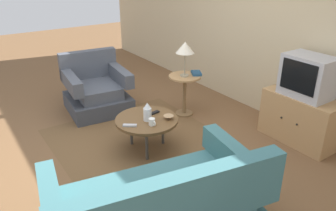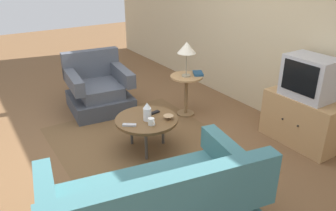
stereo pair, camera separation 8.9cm
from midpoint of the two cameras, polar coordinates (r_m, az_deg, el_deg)
ground_plane at (r=4.06m, az=-6.70°, el=-7.89°), size 16.00×16.00×0.00m
back_wall at (r=4.93m, az=16.53°, el=13.95°), size 9.00×0.12×2.70m
area_rug at (r=4.10m, az=-4.20°, el=-7.43°), size 2.49×1.98×0.00m
armchair at (r=5.14m, az=-12.79°, el=2.45°), size 0.97×0.96×0.85m
couch at (r=2.79m, az=-2.64°, el=-17.73°), size 1.25×1.83×0.86m
coffee_table at (r=3.92m, az=-4.37°, el=-2.69°), size 0.74×0.74×0.41m
side_table at (r=4.79m, az=2.35°, el=3.22°), size 0.46×0.46×0.61m
tv_stand at (r=4.44m, az=21.44°, el=-2.06°), size 0.93×0.49×0.61m
television at (r=4.23m, az=22.45°, el=4.68°), size 0.56×0.39×0.50m
table_lamp at (r=4.60m, az=2.41°, el=9.83°), size 0.26×0.26×0.49m
vase at (r=3.81m, az=-4.25°, el=-1.13°), size 0.10×0.10×0.22m
mug at (r=3.73m, az=-3.46°, el=-2.85°), size 0.12×0.07×0.08m
bowl at (r=3.87m, az=-0.56°, el=-2.06°), size 0.12×0.12×0.05m
tv_remote_dark at (r=4.01m, az=-3.21°, el=-1.32°), size 0.07×0.17×0.02m
tv_remote_silver at (r=3.75m, az=-7.29°, el=-3.43°), size 0.13×0.15×0.02m
book at (r=4.80m, az=4.38°, el=5.61°), size 0.24×0.21×0.03m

